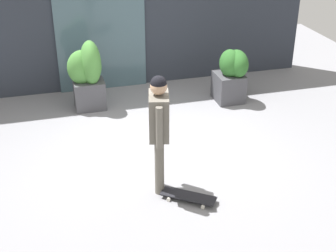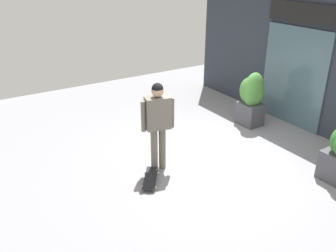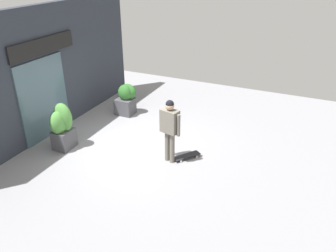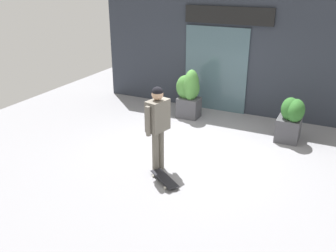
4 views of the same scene
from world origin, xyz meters
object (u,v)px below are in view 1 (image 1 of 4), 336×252
object	(u,v)px
skateboard	(188,196)
planter_box_left	(88,73)
planter_box_right	(232,74)
skateboarder	(159,123)

from	to	relation	value
skateboard	planter_box_left	size ratio (longest dim) A/B	0.56
planter_box_right	planter_box_left	bearing A→B (deg)	171.52
skateboard	planter_box_left	world-z (taller)	planter_box_left
skateboarder	skateboard	xyz separation A→B (m)	(0.32, -0.36, -1.00)
skateboarder	skateboard	world-z (taller)	skateboarder
skateboard	planter_box_left	xyz separation A→B (m)	(-0.91, 3.34, 0.66)
skateboarder	planter_box_right	size ratio (longest dim) A/B	1.64
skateboarder	planter_box_left	world-z (taller)	skateboarder
planter_box_left	skateboarder	bearing A→B (deg)	-78.69
skateboarder	planter_box_left	size ratio (longest dim) A/B	1.30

